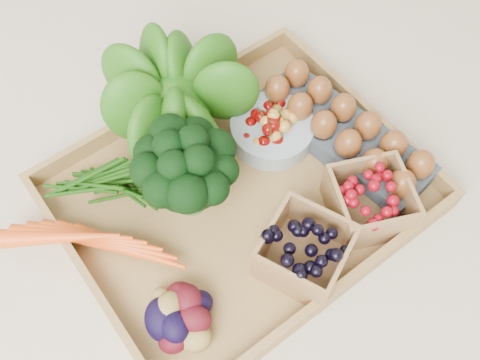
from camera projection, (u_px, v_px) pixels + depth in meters
ground at (240, 198)px, 0.89m from camera, size 4.00×4.00×0.00m
tray at (240, 196)px, 0.88m from camera, size 0.55×0.45×0.01m
carrots at (103, 241)px, 0.81m from camera, size 0.21×0.15×0.05m
lettuce at (175, 90)px, 0.88m from camera, size 0.17×0.17×0.17m
broccoli at (188, 184)px, 0.81m from camera, size 0.16×0.16×0.12m
cherry_bowl at (272, 131)px, 0.91m from camera, size 0.14×0.14×0.04m
egg_carton at (342, 137)px, 0.91m from camera, size 0.15×0.33×0.04m
potatoes at (182, 313)px, 0.74m from camera, size 0.13×0.13×0.07m
punnet_blackberry at (305, 251)px, 0.78m from camera, size 0.16×0.16×0.08m
punnet_raspberry at (370, 201)px, 0.82m from camera, size 0.15×0.15×0.08m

